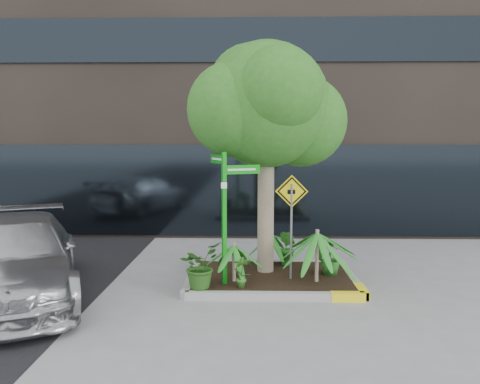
{
  "coord_description": "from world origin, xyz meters",
  "views": [
    {
      "loc": [
        -0.24,
        -8.85,
        2.83
      ],
      "look_at": [
        -0.43,
        0.2,
        1.83
      ],
      "focal_mm": 35.0,
      "sensor_mm": 36.0,
      "label": 1
    }
  ],
  "objects_px": {
    "tree": "(266,105)",
    "cattle_sign": "(291,209)",
    "parked_car": "(18,258)",
    "street_sign_post": "(226,206)"
  },
  "relations": [
    {
      "from": "parked_car",
      "to": "tree",
      "type": "bearing_deg",
      "value": -7.38
    },
    {
      "from": "street_sign_post",
      "to": "cattle_sign",
      "type": "bearing_deg",
      "value": -13.73
    },
    {
      "from": "street_sign_post",
      "to": "cattle_sign",
      "type": "height_order",
      "value": "street_sign_post"
    },
    {
      "from": "tree",
      "to": "parked_car",
      "type": "xyz_separation_m",
      "value": [
        -4.53,
        -1.27,
        -2.82
      ]
    },
    {
      "from": "tree",
      "to": "cattle_sign",
      "type": "height_order",
      "value": "tree"
    },
    {
      "from": "parked_car",
      "to": "street_sign_post",
      "type": "relative_size",
      "value": 1.88
    },
    {
      "from": "cattle_sign",
      "to": "tree",
      "type": "bearing_deg",
      "value": 130.21
    },
    {
      "from": "tree",
      "to": "cattle_sign",
      "type": "bearing_deg",
      "value": -52.91
    },
    {
      "from": "tree",
      "to": "parked_car",
      "type": "bearing_deg",
      "value": -164.38
    },
    {
      "from": "street_sign_post",
      "to": "tree",
      "type": "bearing_deg",
      "value": 23.94
    }
  ]
}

